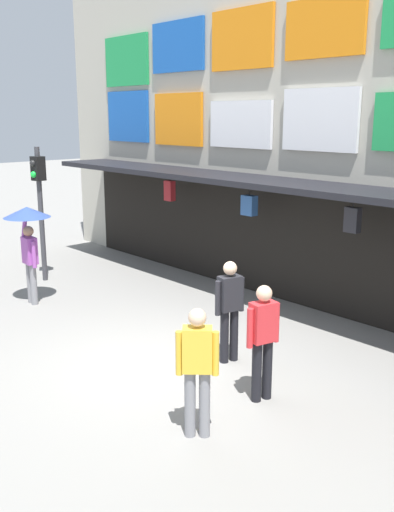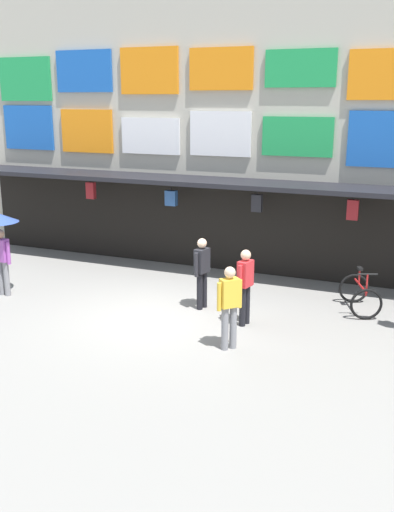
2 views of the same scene
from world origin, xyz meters
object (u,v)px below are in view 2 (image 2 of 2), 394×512
object	(u,v)px
bicycle_parked	(360,295)
pedestrian_with_umbrella	(0,231)
pedestrian_in_red	(229,303)
pedestrian_in_yellow	(245,283)
pedestrian_in_purple	(202,269)

from	to	relation	value
bicycle_parked	pedestrian_with_umbrella	world-z (taller)	pedestrian_with_umbrella
pedestrian_in_red	pedestrian_with_umbrella	distance (m)	6.33
pedestrian_in_red	pedestrian_in_yellow	xyz separation A→B (m)	(-0.10, 1.31, 0.00)
bicycle_parked	pedestrian_in_red	size ratio (longest dim) A/B	0.80
pedestrian_in_red	pedestrian_with_umbrella	bearing A→B (deg)	171.76
pedestrian_in_red	bicycle_parked	bearing A→B (deg)	55.81
bicycle_parked	pedestrian_with_umbrella	xyz separation A→B (m)	(-8.34, -2.20, 1.25)
pedestrian_with_umbrella	pedestrian_in_red	bearing A→B (deg)	-8.24
pedestrian_in_red	pedestrian_in_yellow	distance (m)	1.31
pedestrian_in_red	pedestrian_in_purple	size ratio (longest dim) A/B	1.00
pedestrian_with_umbrella	pedestrian_in_yellow	world-z (taller)	pedestrian_with_umbrella
pedestrian_with_umbrella	bicycle_parked	bearing A→B (deg)	14.80
pedestrian_in_red	pedestrian_in_yellow	size ratio (longest dim) A/B	1.00
bicycle_parked	pedestrian_in_purple	distance (m)	3.68
bicycle_parked	pedestrian_in_yellow	size ratio (longest dim) A/B	0.80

